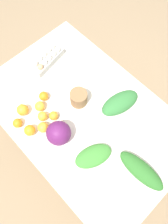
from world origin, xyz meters
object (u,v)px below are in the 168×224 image
greens_bunch_kale (141,171)px  orange_3 (44,96)px  orange_5 (30,130)px  orange_7 (40,106)px  egg_carton (47,59)px  paper_bag (79,98)px  orange_6 (18,123)px  greens_bunch_scallion (120,103)px  cabbage_purple (59,133)px  orange_1 (43,127)px  greens_bunch_dandelion (93,156)px  orange_0 (43,116)px  orange_2 (54,116)px  orange_4 (23,110)px

greens_bunch_kale → orange_3: (-0.82, -0.11, -0.01)m
orange_5 → orange_7: (-0.09, 0.16, -0.00)m
egg_carton → paper_bag: 0.42m
orange_6 → greens_bunch_scallion: bearing=58.2°
greens_bunch_scallion → orange_5: (-0.28, -0.58, -0.01)m
cabbage_purple → greens_bunch_scallion: bearing=75.7°
cabbage_purple → orange_1: cabbage_purple is taller
egg_carton → greens_bunch_dandelion: bearing=61.4°
paper_bag → greens_bunch_scallion: 0.29m
greens_bunch_dandelion → orange_0: orange_0 is taller
greens_bunch_kale → orange_2: greens_bunch_kale is taller
orange_1 → orange_2: bearing=99.1°
orange_1 → paper_bag: bearing=88.2°
orange_1 → orange_6: bearing=-143.6°
orange_3 → orange_7: size_ratio=0.95×
orange_1 → greens_bunch_kale: bearing=22.3°
cabbage_purple → paper_bag: cabbage_purple is taller
greens_bunch_scallion → orange_4: 0.67m
greens_bunch_scallion → orange_1: size_ratio=3.94×
greens_bunch_kale → orange_4: orange_4 is taller
orange_4 → orange_2: bearing=35.8°
egg_carton → orange_2: egg_carton is taller
greens_bunch_scallion → orange_1: greens_bunch_scallion is taller
egg_carton → orange_7: 0.40m
orange_0 → orange_4: 0.15m
greens_bunch_scallion → orange_4: greens_bunch_scallion is taller
greens_bunch_kale → orange_1: (-0.63, -0.26, -0.00)m
greens_bunch_scallion → greens_bunch_kale: size_ratio=0.89×
cabbage_purple → orange_7: size_ratio=2.28×
cabbage_purple → orange_5: 0.21m
orange_3 → egg_carton: bearing=135.8°
greens_bunch_kale → orange_6: greens_bunch_kale is taller
egg_carton → orange_5: bearing=28.9°
greens_bunch_scallion → greens_bunch_kale: (0.40, -0.24, -0.01)m
greens_bunch_dandelion → orange_4: size_ratio=3.01×
greens_bunch_kale → orange_5: size_ratio=4.27×
orange_3 → orange_0: bearing=-42.2°
orange_1 → orange_2: (-0.02, 0.11, -0.00)m
egg_carton → orange_3: size_ratio=4.53×
orange_4 → orange_6: (0.05, -0.08, -0.01)m
orange_0 → orange_7: bearing=154.4°
orange_1 → orange_5: 0.09m
orange_4 → orange_7: 0.12m
orange_4 → orange_6: size_ratio=1.25×
orange_4 → orange_7: size_ratio=1.15×
orange_4 → paper_bag: bearing=58.9°
greens_bunch_scallion → greens_bunch_dandelion: 0.41m
cabbage_purple → orange_6: size_ratio=2.48×
greens_bunch_scallion → orange_3: 0.54m
orange_1 → orange_4: bearing=-173.6°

